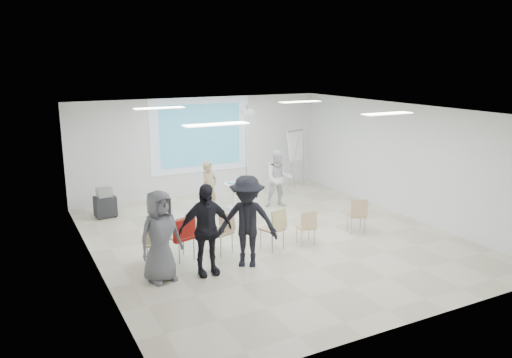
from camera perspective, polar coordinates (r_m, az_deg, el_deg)
name	(u,v)px	position (r m, az deg, el deg)	size (l,w,h in m)	color
floor	(271,239)	(11.94, 1.78, -6.88)	(8.00, 9.00, 0.10)	beige
ceiling	(272,108)	(11.24, 1.90, 8.10)	(8.00, 9.00, 0.10)	white
wall_back	(200,146)	(15.54, -6.39, 3.76)	(8.00, 0.10, 3.00)	silver
wall_left	(90,197)	(10.20, -18.45, -2.00)	(0.10, 9.00, 3.00)	silver
wall_right	(404,160)	(13.89, 16.60, 2.11)	(0.10, 9.00, 3.00)	silver
projection_halo	(201,135)	(15.43, -6.34, 5.00)	(3.20, 0.01, 2.30)	silver
projection_image	(201,135)	(15.41, -6.32, 5.00)	(2.60, 0.01, 1.90)	teal
pedestal_table	(235,194)	(14.05, -2.46, -1.74)	(0.78, 0.78, 0.75)	white
player_left	(209,185)	(13.29, -5.39, -0.73)	(0.62, 0.42, 1.71)	tan
player_right	(279,176)	(14.14, 2.62, 0.37)	(0.87, 0.69, 1.80)	white
controller_left	(211,173)	(13.52, -5.11, 0.71)	(0.04, 0.11, 0.04)	white
controller_right	(269,164)	(14.19, 1.50, 1.74)	(0.04, 0.12, 0.04)	silver
chair_far_left	(155,239)	(10.36, -11.49, -6.78)	(0.47, 0.51, 0.95)	tan
chair_left_mid	(183,234)	(10.50, -8.32, -6.24)	(0.58, 0.61, 0.99)	tan
chair_left_inner	(223,229)	(10.79, -3.77, -5.77)	(0.57, 0.59, 0.93)	tan
chair_center	(275,226)	(10.96, 2.18, -5.38)	(0.56, 0.58, 0.95)	tan
chair_right_inner	(307,225)	(11.32, 5.84, -5.25)	(0.44, 0.47, 0.81)	tan
chair_right_far	(357,213)	(12.26, 11.51, -3.81)	(0.54, 0.56, 0.87)	tan
red_jacket	(184,230)	(10.32, -8.21, -5.79)	(0.49, 0.11, 0.47)	#AC1C15
laptop	(220,231)	(10.88, -4.11, -5.90)	(0.34, 0.25, 0.03)	black
audience_left	(205,223)	(9.66, -5.80, -5.03)	(1.22, 0.73, 2.09)	black
audience_mid	(247,215)	(10.00, -1.01, -4.18)	(1.38, 0.75, 2.14)	black
audience_outer	(160,231)	(9.52, -10.93, -5.83)	(0.97, 0.64, 1.99)	slate
flipchart_easel	(296,146)	(16.02, 4.58, 3.82)	(0.81, 0.63, 1.94)	#969A9F
av_cart	(105,204)	(13.89, -16.87, -2.72)	(0.57, 0.47, 0.80)	black
ceiling_projector	(247,117)	(12.64, -1.05, 7.06)	(0.30, 0.25, 3.00)	white
fluor_panel_nw	(159,108)	(12.32, -11.00, 7.96)	(1.20, 0.30, 0.02)	white
fluor_panel_ne	(300,102)	(13.98, 5.08, 8.78)	(1.20, 0.30, 0.02)	white
fluor_panel_sw	(216,124)	(9.03, -4.58, 6.24)	(1.20, 0.30, 0.02)	white
fluor_panel_se	(387,114)	(11.20, 14.78, 7.24)	(1.20, 0.30, 0.02)	white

